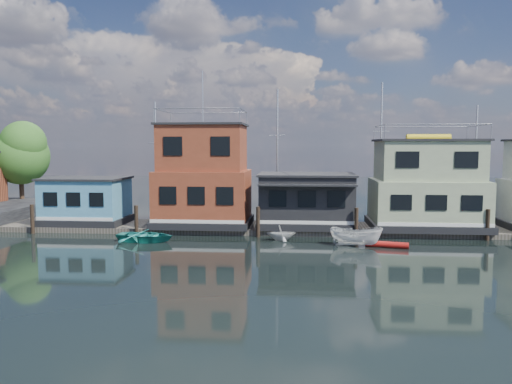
# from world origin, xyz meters

# --- Properties ---
(ground) EXTENTS (160.00, 160.00, 0.00)m
(ground) POSITION_xyz_m (0.00, 0.00, 0.00)
(ground) COLOR black
(ground) RESTS_ON ground
(dock) EXTENTS (48.00, 5.00, 0.40)m
(dock) POSITION_xyz_m (0.00, 12.00, 0.20)
(dock) COLOR #595147
(dock) RESTS_ON ground
(houseboat_blue) EXTENTS (6.40, 4.90, 3.66)m
(houseboat_blue) POSITION_xyz_m (-18.00, 12.00, 2.21)
(houseboat_blue) COLOR black
(houseboat_blue) RESTS_ON dock
(houseboat_red) EXTENTS (7.40, 5.90, 11.86)m
(houseboat_red) POSITION_xyz_m (-8.50, 12.00, 4.10)
(houseboat_red) COLOR black
(houseboat_red) RESTS_ON dock
(houseboat_dark) EXTENTS (7.40, 6.10, 4.06)m
(houseboat_dark) POSITION_xyz_m (-0.50, 11.98, 2.42)
(houseboat_dark) COLOR black
(houseboat_dark) RESTS_ON dock
(houseboat_green) EXTENTS (8.40, 5.90, 7.03)m
(houseboat_green) POSITION_xyz_m (8.50, 12.00, 3.55)
(houseboat_green) COLOR black
(houseboat_green) RESTS_ON dock
(pilings) EXTENTS (42.28, 0.28, 2.20)m
(pilings) POSITION_xyz_m (-0.33, 9.20, 1.10)
(pilings) COLOR #2D2116
(pilings) RESTS_ON ground
(background_masts) EXTENTS (36.40, 0.16, 12.00)m
(background_masts) POSITION_xyz_m (4.76, 18.00, 5.55)
(background_masts) COLOR silver
(background_masts) RESTS_ON ground
(dinghy_white) EXTENTS (2.31, 2.09, 1.07)m
(dinghy_white) POSITION_xyz_m (-2.29, 8.06, 0.53)
(dinghy_white) COLOR beige
(dinghy_white) RESTS_ON ground
(red_kayak) EXTENTS (2.75, 0.99, 0.40)m
(red_kayak) POSITION_xyz_m (4.62, 6.14, 0.20)
(red_kayak) COLOR #AC1712
(red_kayak) RESTS_ON ground
(motorboat) EXTENTS (3.65, 2.12, 1.33)m
(motorboat) POSITION_xyz_m (2.67, 6.43, 0.66)
(motorboat) COLOR silver
(motorboat) RESTS_ON ground
(dinghy_teal) EXTENTS (4.23, 3.23, 0.82)m
(dinghy_teal) POSITION_xyz_m (-11.57, 6.77, 0.41)
(dinghy_teal) COLOR teal
(dinghy_teal) RESTS_ON ground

